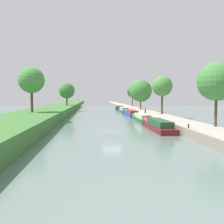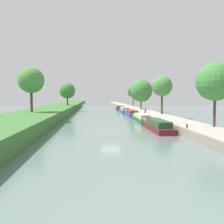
% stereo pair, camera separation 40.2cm
% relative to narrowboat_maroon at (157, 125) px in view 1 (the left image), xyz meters
% --- Properties ---
extents(ground_plane, '(160.00, 160.00, 0.00)m').
position_rel_narrowboat_maroon_xyz_m(ground_plane, '(-6.12, -0.63, -0.57)').
color(ground_plane, slate).
extents(left_grassy_bank, '(8.91, 260.00, 1.74)m').
position_rel_narrowboat_maroon_xyz_m(left_grassy_bank, '(-18.40, -0.63, 0.30)').
color(left_grassy_bank, '#3D7033').
rests_on(left_grassy_bank, ground_plane).
extents(right_towpath, '(4.43, 260.00, 0.93)m').
position_rel_narrowboat_maroon_xyz_m(right_towpath, '(3.92, -0.63, -0.10)').
color(right_towpath, '#A89E8E').
rests_on(right_towpath, ground_plane).
extents(stone_quay, '(0.25, 260.00, 0.98)m').
position_rel_narrowboat_maroon_xyz_m(stone_quay, '(1.58, -0.63, -0.08)').
color(stone_quay, gray).
rests_on(stone_quay, ground_plane).
extents(narrowboat_maroon, '(2.07, 10.78, 2.08)m').
position_rel_narrowboat_maroon_xyz_m(narrowboat_maroon, '(0.00, 0.00, 0.00)').
color(narrowboat_maroon, maroon).
rests_on(narrowboat_maroon, ground_plane).
extents(narrowboat_green, '(1.84, 10.59, 1.92)m').
position_rel_narrowboat_maroon_xyz_m(narrowboat_green, '(0.11, 11.22, -0.01)').
color(narrowboat_green, '#1E6033').
rests_on(narrowboat_green, ground_plane).
extents(narrowboat_blue, '(2.03, 11.82, 1.93)m').
position_rel_narrowboat_maroon_xyz_m(narrowboat_blue, '(0.28, 23.98, -0.01)').
color(narrowboat_blue, '#283D93').
rests_on(narrowboat_blue, ground_plane).
extents(narrowboat_teal, '(1.95, 11.00, 2.06)m').
position_rel_narrowboat_maroon_xyz_m(narrowboat_teal, '(0.17, 36.18, 0.01)').
color(narrowboat_teal, '#195B60').
rests_on(narrowboat_teal, ground_plane).
extents(narrowboat_black, '(1.91, 10.87, 1.88)m').
position_rel_narrowboat_maroon_xyz_m(narrowboat_black, '(0.35, 47.93, -0.03)').
color(narrowboat_black, black).
rests_on(narrowboat_black, ground_plane).
extents(tree_rightbank_near, '(4.43, 4.43, 7.42)m').
position_rel_narrowboat_maroon_xyz_m(tree_rightbank_near, '(5.66, -4.80, 5.55)').
color(tree_rightbank_near, '#4C3828').
rests_on(tree_rightbank_near, right_towpath).
extents(tree_rightbank_midnear, '(4.01, 4.01, 7.52)m').
position_rel_narrowboat_maroon_xyz_m(tree_rightbank_midnear, '(5.13, 15.37, 5.84)').
color(tree_rightbank_midnear, '#4C3828').
rests_on(tree_rightbank_midnear, right_towpath).
extents(tree_rightbank_midfar, '(6.15, 6.15, 8.14)m').
position_rel_narrowboat_maroon_xyz_m(tree_rightbank_midfar, '(4.78, 34.99, 5.42)').
color(tree_rightbank_midfar, brown).
rests_on(tree_rightbank_midfar, right_towpath).
extents(tree_rightbank_far, '(3.88, 3.88, 7.10)m').
position_rel_narrowboat_maroon_xyz_m(tree_rightbank_far, '(5.51, 53.25, 5.50)').
color(tree_rightbank_far, brown).
rests_on(tree_rightbank_far, right_towpath).
extents(tree_leftbank_downstream, '(4.70, 4.70, 6.76)m').
position_rel_narrowboat_maroon_xyz_m(tree_leftbank_downstream, '(-16.16, 41.99, 5.57)').
color(tree_leftbank_downstream, '#4C3828').
rests_on(tree_leftbank_downstream, left_grassy_bank).
extents(tree_leftbank_upstream, '(4.41, 4.41, 7.65)m').
position_rel_narrowboat_maroon_xyz_m(tree_leftbank_upstream, '(-18.84, 10.42, 6.59)').
color(tree_leftbank_upstream, '#4C3828').
rests_on(tree_leftbank_upstream, left_grassy_bank).
extents(person_walking, '(0.34, 0.34, 1.66)m').
position_rel_narrowboat_maroon_xyz_m(person_walking, '(2.49, 18.52, 1.23)').
color(person_walking, '#282D42').
rests_on(person_walking, right_towpath).
extents(mooring_bollard_near, '(0.16, 0.16, 0.45)m').
position_rel_narrowboat_maroon_xyz_m(mooring_bollard_near, '(2.01, -5.87, 0.58)').
color(mooring_bollard_near, black).
rests_on(mooring_bollard_near, right_towpath).
extents(mooring_bollard_far, '(0.16, 0.16, 0.45)m').
position_rel_narrowboat_maroon_xyz_m(mooring_bollard_far, '(2.01, 52.52, 0.58)').
color(mooring_bollard_far, black).
rests_on(mooring_bollard_far, right_towpath).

